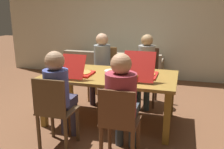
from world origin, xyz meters
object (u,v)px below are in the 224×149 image
person_3 (122,97)px  person_0 (146,65)px  drinking_glass_0 (50,71)px  drinking_glass_1 (130,66)px  person_1 (101,62)px  chair_2 (54,111)px  pizza_box_1 (79,72)px  couch (114,71)px  plate_1 (112,71)px  chair_3 (119,123)px  plate_0 (76,67)px  drinking_glass_2 (135,79)px  dining_table (110,80)px  person_2 (59,90)px  pizza_box_0 (142,73)px  chair_0 (147,73)px  chair_1 (104,70)px

person_3 → person_0: bearing=90.0°
person_3 → drinking_glass_0: (-1.21, 0.59, 0.06)m
person_0 → drinking_glass_1: 0.50m
person_1 → chair_2: size_ratio=1.37×
person_1 → drinking_glass_1: 0.77m
pizza_box_1 → drinking_glass_1: (0.62, 0.51, 0.02)m
couch → plate_1: bearing=-75.2°
person_1 → chair_3: person_1 is taller
plate_0 → drinking_glass_1: (0.89, 0.06, 0.06)m
plate_1 → drinking_glass_0: size_ratio=2.19×
drinking_glass_0 → drinking_glass_1: size_ratio=0.79×
chair_2 → drinking_glass_2: bearing=36.2°
pizza_box_1 → plate_0: pizza_box_1 is taller
dining_table → drinking_glass_2: (0.43, -0.31, 0.14)m
plate_0 → pizza_box_1: bearing=-59.6°
drinking_glass_1 → person_3: bearing=-81.4°
plate_1 → drinking_glass_1: drinking_glass_1 is taller
person_2 → pizza_box_0: 1.17m
chair_0 → chair_1: bearing=-179.9°
pizza_box_0 → drinking_glass_1: (-0.25, 0.34, 0.02)m
person_1 → person_3: bearing=-64.1°
chair_1 → plate_1: chair_1 is taller
person_2 → pizza_box_0: size_ratio=1.91×
pizza_box_0 → drinking_glass_2: 0.31m
drinking_glass_2 → person_0: bearing=91.8°
pizza_box_1 → couch: 2.25m
dining_table → plate_1: 0.22m
person_0 → person_3: size_ratio=1.02×
chair_1 → chair_2: bearing=-90.0°
person_3 → pizza_box_1: bearing=139.3°
chair_3 → pizza_box_1: pizza_box_1 is taller
chair_0 → couch: size_ratio=0.45×
chair_3 → couch: (-0.90, 3.00, -0.21)m
person_1 → drinking_glass_2: size_ratio=11.81×
dining_table → drinking_glass_1: bearing=57.7°
person_2 → plate_0: size_ratio=5.11×
person_3 → plate_1: size_ratio=5.04×
person_2 → plate_1: bearing=68.5°
pizza_box_1 → plate_0: 0.53m
person_1 → pizza_box_1: bearing=-90.0°
couch → person_0: bearing=-53.5°
chair_1 → plate_0: (-0.27, -0.68, 0.20)m
person_0 → drinking_glass_2: 1.11m
person_2 → person_3: (0.80, -0.08, 0.01)m
chair_2 → drinking_glass_0: size_ratio=8.18×
chair_0 → person_0: bearing=-90.0°
plate_0 → drinking_glass_2: size_ratio=2.23×
person_1 → couch: (-0.10, 1.22, -0.46)m
person_2 → chair_3: size_ratio=1.36×
dining_table → couch: bearing=104.1°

